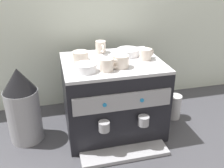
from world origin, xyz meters
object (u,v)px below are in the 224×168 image
object	(u,v)px
espresso_machine	(112,96)
ceramic_cup_4	(107,65)
ceramic_bowl_1	(86,68)
milk_pitcher	(174,107)
ceramic_cup_0	(121,61)
ceramic_cup_3	(101,47)
ceramic_bowl_0	(128,52)
ceramic_cup_1	(81,57)
ceramic_cup_2	(146,54)
coffee_grinder	(23,106)

from	to	relation	value
espresso_machine	ceramic_cup_4	bearing A→B (deg)	-114.56
ceramic_bowl_1	milk_pitcher	xyz separation A→B (m)	(0.57, 0.11, -0.36)
ceramic_cup_0	ceramic_bowl_1	world-z (taller)	ceramic_cup_0
ceramic_cup_3	ceramic_bowl_0	bearing A→B (deg)	-30.88
espresso_machine	ceramic_cup_0	size ratio (longest dim) A/B	4.69
ceramic_bowl_1	milk_pitcher	size ratio (longest dim) A/B	0.66
milk_pitcher	ceramic_cup_1	bearing A→B (deg)	178.37
ceramic_bowl_1	milk_pitcher	bearing A→B (deg)	11.01
ceramic_cup_0	ceramic_cup_2	size ratio (longest dim) A/B	1.26
ceramic_cup_3	milk_pitcher	size ratio (longest dim) A/B	0.62
ceramic_cup_4	coffee_grinder	distance (m)	0.52
ceramic_cup_0	ceramic_cup_4	distance (m)	0.08
espresso_machine	ceramic_cup_0	world-z (taller)	ceramic_cup_0
ceramic_cup_3	ceramic_bowl_1	bearing A→B (deg)	-115.55
ceramic_cup_0	ceramic_bowl_1	distance (m)	0.18
milk_pitcher	ceramic_cup_4	bearing A→B (deg)	-165.02
espresso_machine	ceramic_cup_3	size ratio (longest dim) A/B	5.67
ceramic_cup_2	ceramic_cup_4	size ratio (longest dim) A/B	0.91
ceramic_cup_2	ceramic_bowl_0	distance (m)	0.12
ceramic_bowl_0	milk_pitcher	size ratio (longest dim) A/B	0.82
ceramic_cup_3	ceramic_cup_1	bearing A→B (deg)	-133.54
ceramic_cup_3	ceramic_bowl_1	distance (m)	0.30
ceramic_cup_0	milk_pitcher	distance (m)	0.55
ceramic_bowl_1	espresso_machine	bearing A→B (deg)	34.24
ceramic_cup_2	coffee_grinder	bearing A→B (deg)	178.42
ceramic_cup_1	ceramic_bowl_0	distance (m)	0.28
ceramic_bowl_1	milk_pitcher	world-z (taller)	ceramic_bowl_1
ceramic_cup_0	ceramic_cup_3	xyz separation A→B (m)	(-0.05, 0.25, 0.00)
espresso_machine	ceramic_cup_2	size ratio (longest dim) A/B	5.90
ceramic_cup_4	ceramic_cup_1	bearing A→B (deg)	128.03
ceramic_cup_3	espresso_machine	bearing A→B (deg)	-79.87
ceramic_bowl_0	coffee_grinder	xyz separation A→B (m)	(-0.61, -0.07, -0.23)
coffee_grinder	ceramic_cup_3	bearing A→B (deg)	18.55
espresso_machine	ceramic_cup_0	distance (m)	0.26
ceramic_cup_3	coffee_grinder	size ratio (longest dim) A/B	0.23
espresso_machine	ceramic_bowl_0	xyz separation A→B (m)	(0.11, 0.08, 0.23)
ceramic_cup_1	milk_pitcher	xyz separation A→B (m)	(0.57, -0.02, -0.38)
ceramic_cup_4	ceramic_bowl_1	world-z (taller)	ceramic_cup_4
ceramic_cup_0	ceramic_cup_2	xyz separation A→B (m)	(0.16, 0.07, -0.00)
ceramic_bowl_1	ceramic_cup_1	bearing A→B (deg)	93.29
ceramic_cup_3	coffee_grinder	xyz separation A→B (m)	(-0.46, -0.16, -0.25)
ceramic_cup_4	milk_pitcher	size ratio (longest dim) A/B	0.65
ceramic_cup_4	coffee_grinder	world-z (taller)	ceramic_cup_4
espresso_machine	ceramic_cup_2	xyz separation A→B (m)	(0.19, -0.01, 0.24)
coffee_grinder	milk_pitcher	bearing A→B (deg)	-0.23
ceramic_cup_1	ceramic_cup_2	bearing A→B (deg)	-5.11
ceramic_cup_1	ceramic_cup_4	size ratio (longest dim) A/B	1.10
espresso_machine	ceramic_cup_2	world-z (taller)	ceramic_cup_2
ceramic_cup_1	coffee_grinder	xyz separation A→B (m)	(-0.33, -0.01, -0.24)
ceramic_cup_4	ceramic_cup_3	bearing A→B (deg)	84.67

